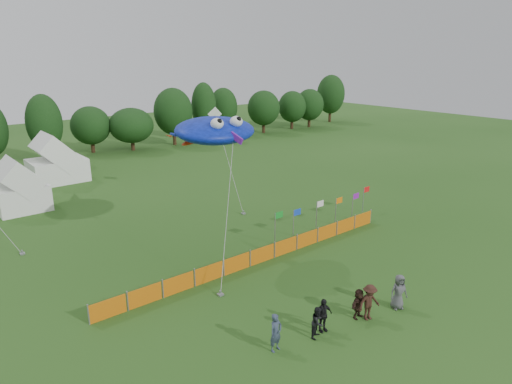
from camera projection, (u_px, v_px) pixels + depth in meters
ground at (332, 320)px, 22.59m from camera, size 160.00×160.00×0.00m
treeline at (65, 125)px, 55.62m from camera, size 104.57×8.78×8.36m
tent_left at (20, 189)px, 37.94m from camera, size 4.00×4.00×3.53m
tent_right at (57, 163)px, 46.35m from camera, size 5.35×4.28×3.78m
barrier_fence at (262, 255)px, 28.66m from camera, size 21.90×0.06×1.00m
flag_row at (326, 209)px, 34.25m from camera, size 10.73×0.58×2.25m
spectator_a at (276, 333)px, 20.02m from camera, size 0.70×0.50×1.80m
spectator_b at (318, 322)px, 21.02m from camera, size 0.91×0.83×1.54m
spectator_c at (369, 302)px, 22.37m from camera, size 1.34×0.94×1.88m
spectator_d at (323, 315)px, 21.45m from camera, size 1.06×0.63×1.69m
spectator_e at (399, 292)px, 23.36m from camera, size 1.08×0.94×1.87m
spectator_f at (359, 304)px, 22.55m from camera, size 1.48×0.58×1.56m
stingray_kite at (212, 130)px, 28.08m from camera, size 6.32×12.14×9.14m
small_kite_white at (222, 141)px, 37.54m from camera, size 1.22×3.91×8.42m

